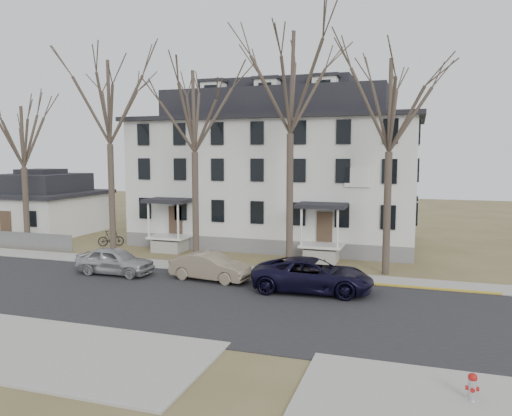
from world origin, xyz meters
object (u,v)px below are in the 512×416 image
(bicycle_right, at_px, (111,239))
(small_house, at_px, (43,206))
(tree_far_left, at_px, (109,96))
(car_silver, at_px, (115,261))
(tree_mid_right, at_px, (390,98))
(fire_hydrant, at_px, (472,388))
(bicycle_left, at_px, (161,244))
(tree_center, at_px, (291,75))
(tree_mid_left, at_px, (194,105))
(car_tan, at_px, (210,267))
(boarding_house, at_px, (278,171))
(tree_bungalow, at_px, (22,132))
(car_navy, at_px, (313,276))

(bicycle_right, bearing_deg, small_house, 38.80)
(tree_far_left, distance_m, car_silver, 11.21)
(bicycle_right, bearing_deg, car_silver, -173.37)
(small_house, xyz_separation_m, tree_mid_right, (28.50, -6.20, 7.35))
(small_house, height_order, bicycle_right, small_house)
(bicycle_right, distance_m, fire_hydrant, 27.89)
(small_house, xyz_separation_m, fire_hydrant, (31.60, -20.35, -1.83))
(tree_far_left, bearing_deg, bicycle_left, 45.16)
(tree_far_left, bearing_deg, car_silver, -55.20)
(tree_center, xyz_separation_m, car_silver, (-8.69, -4.76, -10.34))
(fire_hydrant, bearing_deg, tree_mid_left, 135.87)
(tree_center, distance_m, fire_hydrant, 19.70)
(car_tan, bearing_deg, car_silver, 101.41)
(tree_center, bearing_deg, boarding_house, 110.20)
(small_house, distance_m, fire_hydrant, 37.63)
(boarding_house, height_order, tree_far_left, tree_far_left)
(tree_mid_left, xyz_separation_m, tree_bungalow, (-13.00, 0.00, -1.48))
(fire_hydrant, bearing_deg, boarding_house, 117.46)
(boarding_house, relative_size, car_silver, 4.76)
(tree_bungalow, bearing_deg, tree_far_left, 0.00)
(tree_mid_right, xyz_separation_m, tree_bungalow, (-24.50, 0.00, -1.48))
(boarding_house, bearing_deg, bicycle_right, -152.16)
(car_navy, height_order, fire_hydrant, car_navy)
(car_navy, relative_size, bicycle_left, 3.29)
(tree_mid_right, distance_m, car_tan, 13.16)
(tree_far_left, height_order, fire_hydrant, tree_far_left)
(tree_mid_left, height_order, tree_bungalow, tree_mid_left)
(tree_bungalow, height_order, car_tan, tree_bungalow)
(tree_mid_right, height_order, tree_bungalow, tree_mid_right)
(tree_mid_left, distance_m, car_tan, 10.27)
(car_silver, distance_m, car_navy, 11.07)
(car_silver, distance_m, bicycle_left, 7.15)
(small_house, bearing_deg, tree_far_left, -29.39)
(tree_far_left, xyz_separation_m, tree_bungalow, (-7.00, 0.00, -2.22))
(small_house, relative_size, tree_mid_right, 0.68)
(tree_mid_right, bearing_deg, small_house, 167.73)
(car_tan, height_order, bicycle_right, car_tan)
(tree_far_left, height_order, tree_mid_right, tree_far_left)
(tree_mid_left, bearing_deg, fire_hydrant, -44.13)
(boarding_house, relative_size, small_house, 2.39)
(tree_center, distance_m, tree_bungalow, 19.23)
(tree_bungalow, height_order, fire_hydrant, tree_bungalow)
(boarding_house, distance_m, car_silver, 14.85)
(tree_mid_right, height_order, fire_hydrant, tree_mid_right)
(tree_mid_right, relative_size, tree_bungalow, 1.18)
(car_tan, distance_m, fire_hydrant, 15.36)
(bicycle_left, height_order, bicycle_right, bicycle_right)
(tree_center, xyz_separation_m, car_navy, (2.37, -4.84, -10.28))
(tree_mid_right, relative_size, bicycle_left, 7.27)
(car_tan, xyz_separation_m, fire_hydrant, (11.79, -9.84, -0.30))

